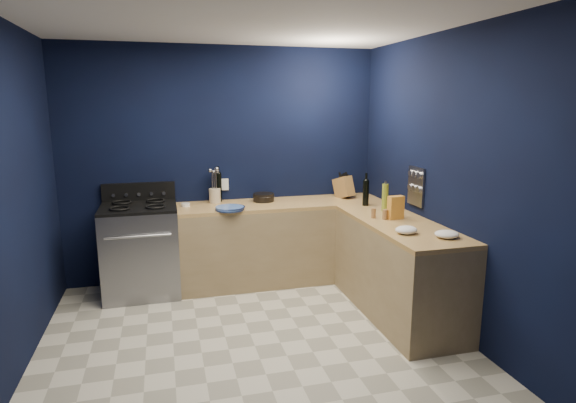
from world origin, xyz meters
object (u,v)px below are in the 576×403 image
object	(u,v)px
knife_block	(344,187)
crouton_bag	(396,208)
gas_range	(141,251)
utensil_crock	(215,196)
plate_stack	(230,208)

from	to	relation	value
knife_block	crouton_bag	bearing A→B (deg)	-106.58
gas_range	utensil_crock	distance (m)	0.98
plate_stack	crouton_bag	world-z (taller)	crouton_bag
utensil_crock	knife_block	bearing A→B (deg)	-3.38
gas_range	knife_block	world-z (taller)	knife_block
plate_stack	knife_block	size ratio (longest dim) A/B	1.24
gas_range	utensil_crock	world-z (taller)	utensil_crock
crouton_bag	plate_stack	bearing A→B (deg)	144.58
knife_block	crouton_bag	distance (m)	1.12
gas_range	knife_block	size ratio (longest dim) A/B	3.91
plate_stack	knife_block	world-z (taller)	knife_block
utensil_crock	knife_block	world-z (taller)	knife_block
gas_range	plate_stack	size ratio (longest dim) A/B	3.14
plate_stack	utensil_crock	size ratio (longest dim) A/B	1.85
utensil_crock	gas_range	bearing A→B (deg)	-166.02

